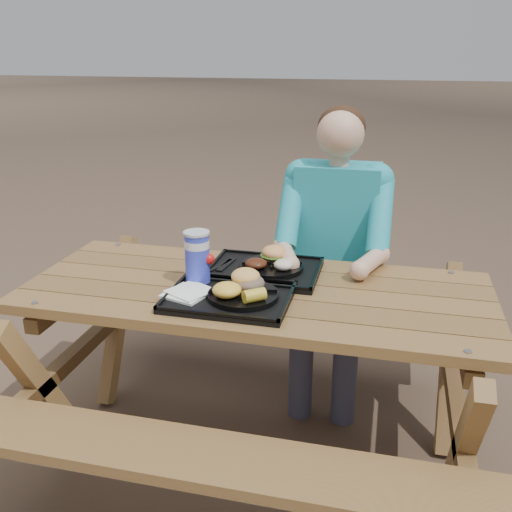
# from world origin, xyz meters

# --- Properties ---
(ground) EXTENTS (60.00, 60.00, 0.00)m
(ground) POSITION_xyz_m (0.00, 0.00, 0.00)
(ground) COLOR #999999
(ground) RESTS_ON ground
(picnic_table) EXTENTS (1.80, 1.49, 0.75)m
(picnic_table) POSITION_xyz_m (0.00, 0.00, 0.38)
(picnic_table) COLOR #999999
(picnic_table) RESTS_ON ground
(tray_near) EXTENTS (0.45, 0.35, 0.02)m
(tray_near) POSITION_xyz_m (-0.07, -0.14, 0.76)
(tray_near) COLOR black
(tray_near) RESTS_ON picnic_table
(tray_far) EXTENTS (0.45, 0.35, 0.02)m
(tray_far) POSITION_xyz_m (-0.00, 0.15, 0.76)
(tray_far) COLOR black
(tray_far) RESTS_ON picnic_table
(plate_near) EXTENTS (0.26, 0.26, 0.02)m
(plate_near) POSITION_xyz_m (-0.01, -0.15, 0.78)
(plate_near) COLOR black
(plate_near) RESTS_ON tray_near
(plate_far) EXTENTS (0.26, 0.26, 0.02)m
(plate_far) POSITION_xyz_m (0.03, 0.16, 0.78)
(plate_far) COLOR black
(plate_far) RESTS_ON tray_far
(napkin_stack) EXTENTS (0.19, 0.19, 0.02)m
(napkin_stack) POSITION_xyz_m (-0.22, -0.17, 0.78)
(napkin_stack) COLOR white
(napkin_stack) RESTS_ON tray_near
(soda_cup) EXTENTS (0.09, 0.09, 0.19)m
(soda_cup) POSITION_xyz_m (-0.22, -0.04, 0.87)
(soda_cup) COLOR #1929C1
(soda_cup) RESTS_ON tray_near
(condiment_bbq) EXTENTS (0.05, 0.05, 0.03)m
(condiment_bbq) POSITION_xyz_m (-0.06, -0.01, 0.79)
(condiment_bbq) COLOR black
(condiment_bbq) RESTS_ON tray_near
(condiment_mustard) EXTENTS (0.06, 0.06, 0.03)m
(condiment_mustard) POSITION_xyz_m (-0.01, -0.01, 0.79)
(condiment_mustard) COLOR gold
(condiment_mustard) RESTS_ON tray_near
(sandwich) EXTENTS (0.11, 0.11, 0.12)m
(sandwich) POSITION_xyz_m (-0.00, -0.11, 0.85)
(sandwich) COLOR #F4B256
(sandwich) RESTS_ON plate_near
(mac_cheese) EXTENTS (0.10, 0.10, 0.05)m
(mac_cheese) POSITION_xyz_m (-0.06, -0.20, 0.82)
(mac_cheese) COLOR yellow
(mac_cheese) RESTS_ON plate_near
(corn_cob) EXTENTS (0.11, 0.11, 0.05)m
(corn_cob) POSITION_xyz_m (0.05, -0.21, 0.81)
(corn_cob) COLOR gold
(corn_cob) RESTS_ON plate_near
(cutlery_far) EXTENTS (0.05, 0.16, 0.01)m
(cutlery_far) POSITION_xyz_m (-0.17, 0.15, 0.77)
(cutlery_far) COLOR black
(cutlery_far) RESTS_ON tray_far
(burger) EXTENTS (0.11, 0.11, 0.10)m
(burger) POSITION_xyz_m (0.03, 0.21, 0.84)
(burger) COLOR #F59E56
(burger) RESTS_ON plate_far
(baked_beans) EXTENTS (0.09, 0.09, 0.04)m
(baked_beans) POSITION_xyz_m (-0.02, 0.10, 0.81)
(baked_beans) COLOR #491E0E
(baked_beans) RESTS_ON plate_far
(potato_salad) EXTENTS (0.08, 0.08, 0.04)m
(potato_salad) POSITION_xyz_m (0.09, 0.11, 0.81)
(potato_salad) COLOR #F0E4CB
(potato_salad) RESTS_ON plate_far
(diner) EXTENTS (0.48, 0.84, 1.28)m
(diner) POSITION_xyz_m (0.24, 0.58, 0.64)
(diner) COLOR #1CB7C6
(diner) RESTS_ON ground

